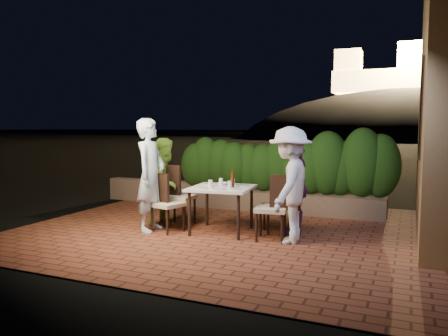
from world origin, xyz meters
The scene contains 31 objects.
ground centered at (0.00, 0.00, -0.02)m, with size 400.00×400.00×0.00m, color black.
terrace_floor centered at (0.00, 0.50, -0.07)m, with size 7.00×6.00×0.15m, color brown.
window_pane centered at (2.82, 1.50, 2.00)m, with size 0.08×1.00×1.40m, color black.
window_frame centered at (2.81, 1.50, 2.00)m, with size 0.06×1.15×1.55m, color black.
planter centered at (0.20, 2.30, 0.20)m, with size 4.20×0.55×0.40m, color brown.
hedge centered at (0.20, 2.30, 0.95)m, with size 4.00×0.70×1.10m, color #183C10, non-canonical shape.
parapet centered at (-2.80, 2.30, 0.25)m, with size 2.20×0.30×0.50m, color brown.
hill centered at (2.00, 60.00, -4.00)m, with size 52.00×40.00×22.00m, color black.
fortress centered at (2.00, 60.00, 10.50)m, with size 26.00×8.00×8.00m, color #FFCC7A, non-canonical shape.
dining_table centered at (-0.15, 0.22, 0.38)m, with size 0.98×0.98×0.75m, color white, non-canonical shape.
plate_nw centered at (-0.38, -0.06, 0.76)m, with size 0.19×0.19×0.01m, color white.
plate_sw centered at (-0.45, 0.39, 0.76)m, with size 0.23×0.23×0.01m, color white.
plate_ne centered at (0.16, 0.02, 0.76)m, with size 0.19×0.19×0.01m, color white.
plate_se centered at (0.10, 0.48, 0.76)m, with size 0.25×0.25×0.01m, color white.
plate_centre centered at (-0.19, 0.21, 0.76)m, with size 0.22×0.22×0.01m, color white.
plate_front centered at (-0.11, -0.09, 0.76)m, with size 0.24×0.24×0.01m, color white.
glass_nw centered at (-0.29, 0.09, 0.81)m, with size 0.07×0.07×0.12m, color silver.
glass_sw centered at (-0.24, 0.40, 0.81)m, with size 0.07×0.07×0.12m, color silver.
glass_ne centered at (0.01, 0.17, 0.81)m, with size 0.06×0.06×0.11m, color silver.
glass_se centered at (-0.03, 0.41, 0.81)m, with size 0.07×0.07×0.12m, color silver.
beer_bottle centered at (0.01, 0.29, 0.90)m, with size 0.06×0.06×0.30m, color #461B0B, non-canonical shape.
bowl centered at (-0.24, 0.48, 0.77)m, with size 0.16×0.16×0.04m, color white.
chair_left_front centered at (-0.98, -0.11, 0.48)m, with size 0.44×0.44×0.95m, color black, non-canonical shape.
chair_left_back centered at (-1.02, 0.36, 0.53)m, with size 0.49×0.49×1.06m, color black, non-canonical shape.
chair_right_front centered at (0.74, 0.06, 0.50)m, with size 0.47×0.47×1.00m, color black, non-canonical shape.
chair_right_back centered at (0.68, 0.56, 0.46)m, with size 0.42×0.42×0.92m, color black, non-canonical shape.
diner_blue centered at (-1.27, -0.16, 0.93)m, with size 0.68×0.45×1.86m, color #BFE3F5.
diner_green centered at (-1.31, 0.40, 0.76)m, with size 0.74×0.58×1.53m, color #8CD041.
diner_white centered at (1.03, 0.04, 0.87)m, with size 1.12×0.64×1.73m, color silver.
diner_purple centered at (1.00, 0.57, 0.76)m, with size 0.89×0.37×1.51m, color #65236B.
parapet_lamp centered at (-2.53, 2.30, 0.57)m, with size 0.10×0.10×0.14m, color orange.
Camera 1 is at (2.66, -6.24, 1.73)m, focal length 35.00 mm.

